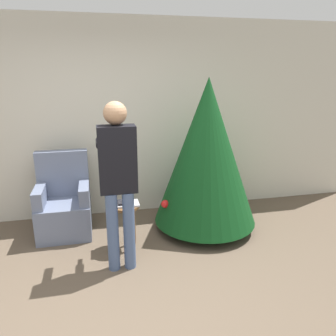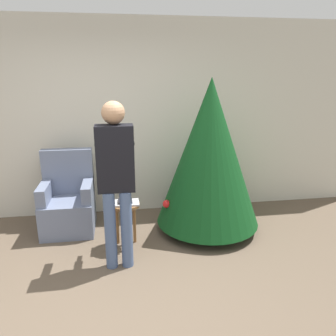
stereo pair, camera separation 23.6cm
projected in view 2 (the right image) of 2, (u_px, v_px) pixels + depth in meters
name	position (u px, v px, depth m)	size (l,w,h in m)	color
ground_plane	(109.00, 315.00, 2.80)	(14.00, 14.00, 0.00)	brown
wall_back	(107.00, 120.00, 4.53)	(8.00, 0.06, 2.70)	beige
christmas_tree	(209.00, 153.00, 4.05)	(1.31, 1.31, 1.94)	brown
armchair	(68.00, 203.00, 4.25)	(0.65, 0.64, 1.03)	slate
person_standing	(116.00, 172.00, 3.27)	(0.39, 0.57, 1.73)	#475B84
side_stool	(126.00, 213.00, 3.80)	(0.34, 0.34, 0.53)	brown
laptop	(125.00, 203.00, 3.77)	(0.32, 0.20, 0.02)	silver
book	(125.00, 201.00, 3.76)	(0.16, 0.14, 0.02)	black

